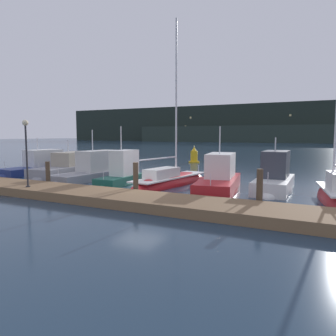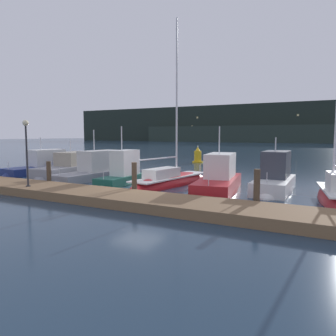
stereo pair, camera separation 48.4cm
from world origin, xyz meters
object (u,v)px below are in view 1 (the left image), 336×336
object	(u,v)px
motorboat_berth_2	(68,172)
motorboat_berth_7	(274,184)
motorboat_berth_3	(93,175)
motorboat_berth_6	(219,185)
sailboat_berth_5	(170,183)
sailboat_berth_8	(334,198)
channel_buoy	(194,156)
motorboat_berth_4	(122,177)
motorboat_berth_1	(38,170)
dock_lamppost	(26,142)

from	to	relation	value
motorboat_berth_2	motorboat_berth_7	bearing A→B (deg)	0.81
motorboat_berth_2	motorboat_berth_3	bearing A→B (deg)	-12.83
motorboat_berth_6	sailboat_berth_5	bearing A→B (deg)	168.24
motorboat_berth_6	sailboat_berth_8	distance (m)	6.06
channel_buoy	motorboat_berth_2	bearing A→B (deg)	-104.62
motorboat_berth_4	motorboat_berth_6	xyz separation A→B (m)	(6.70, 0.32, -0.08)
motorboat_berth_4	motorboat_berth_6	bearing A→B (deg)	2.72
motorboat_berth_3	motorboat_berth_6	distance (m)	9.97
motorboat_berth_1	sailboat_berth_5	distance (m)	12.83
sailboat_berth_5	motorboat_berth_7	xyz separation A→B (m)	(6.47, 0.82, 0.29)
sailboat_berth_8	channel_buoy	world-z (taller)	sailboat_berth_8
motorboat_berth_2	motorboat_berth_4	world-z (taller)	motorboat_berth_4
motorboat_berth_3	motorboat_berth_6	world-z (taller)	motorboat_berth_6
channel_buoy	motorboat_berth_4	bearing A→B (deg)	-82.92
motorboat_berth_3	sailboat_berth_5	world-z (taller)	sailboat_berth_5
motorboat_berth_2	sailboat_berth_5	xyz separation A→B (m)	(9.50, -0.60, -0.19)
dock_lamppost	motorboat_berth_2	bearing A→B (deg)	119.65
sailboat_berth_5	channel_buoy	bearing A→B (deg)	107.57
motorboat_berth_2	channel_buoy	size ratio (longest dim) A/B	3.80
motorboat_berth_1	motorboat_berth_4	distance (m)	9.87
dock_lamppost	sailboat_berth_8	bearing A→B (deg)	21.03
channel_buoy	motorboat_berth_1	bearing A→B (deg)	-114.91
sailboat_berth_5	sailboat_berth_8	size ratio (longest dim) A/B	1.25
motorboat_berth_3	motorboat_berth_1	bearing A→B (deg)	174.46
motorboat_berth_7	dock_lamppost	world-z (taller)	dock_lamppost
sailboat_berth_8	sailboat_berth_5	bearing A→B (deg)	174.15
sailboat_berth_5	motorboat_berth_6	xyz separation A→B (m)	(3.61, -0.75, 0.26)
motorboat_berth_4	motorboat_berth_1	bearing A→B (deg)	170.81
motorboat_berth_2	sailboat_berth_8	distance (m)	19.23
sailboat_berth_5	channel_buoy	size ratio (longest dim) A/B	5.76
motorboat_berth_3	dock_lamppost	distance (m)	7.19
motorboat_berth_3	motorboat_berth_6	xyz separation A→B (m)	(9.95, -0.63, 0.03)
motorboat_berth_4	motorboat_berth_7	world-z (taller)	motorboat_berth_4
motorboat_berth_4	motorboat_berth_3	bearing A→B (deg)	163.77
dock_lamppost	motorboat_berth_3	bearing A→B (deg)	98.73
motorboat_berth_4	dock_lamppost	bearing A→B (deg)	-111.48
sailboat_berth_5	channel_buoy	distance (m)	17.55
sailboat_berth_5	dock_lamppost	world-z (taller)	sailboat_berth_5
motorboat_berth_2	channel_buoy	xyz separation A→B (m)	(4.21, 16.12, 0.45)
motorboat_berth_4	channel_buoy	xyz separation A→B (m)	(-2.21, 17.79, 0.30)
motorboat_berth_2	channel_buoy	distance (m)	16.67
channel_buoy	dock_lamppost	distance (m)	23.57
motorboat_berth_1	channel_buoy	world-z (taller)	motorboat_berth_1
motorboat_berth_1	sailboat_berth_8	world-z (taller)	sailboat_berth_8
motorboat_berth_4	sailboat_berth_5	world-z (taller)	sailboat_berth_5
motorboat_berth_4	motorboat_berth_6	size ratio (longest dim) A/B	0.68
channel_buoy	dock_lamppost	xyz separation A→B (m)	(-0.02, -23.47, 2.17)
motorboat_berth_4	sailboat_berth_5	distance (m)	3.28
motorboat_berth_7	dock_lamppost	xyz separation A→B (m)	(-11.79, -7.57, 2.52)
motorboat_berth_3	sailboat_berth_5	size ratio (longest dim) A/B	0.65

